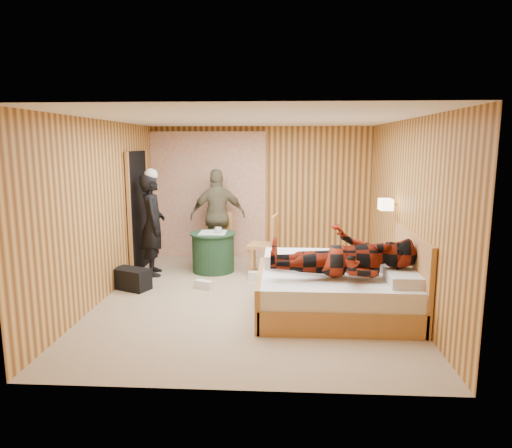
# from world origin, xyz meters

# --- Properties ---
(floor) EXTENTS (4.20, 5.00, 0.01)m
(floor) POSITION_xyz_m (0.00, 0.00, 0.00)
(floor) COLOR tan
(floor) RESTS_ON ground
(ceiling) EXTENTS (4.20, 5.00, 0.01)m
(ceiling) POSITION_xyz_m (0.00, 0.00, 2.50)
(ceiling) COLOR white
(ceiling) RESTS_ON wall_back
(wall_back) EXTENTS (4.20, 0.02, 2.50)m
(wall_back) POSITION_xyz_m (0.00, 2.50, 1.25)
(wall_back) COLOR tan
(wall_back) RESTS_ON floor
(wall_left) EXTENTS (0.02, 5.00, 2.50)m
(wall_left) POSITION_xyz_m (-2.10, 0.00, 1.25)
(wall_left) COLOR tan
(wall_left) RESTS_ON floor
(wall_right) EXTENTS (0.02, 5.00, 2.50)m
(wall_right) POSITION_xyz_m (2.10, 0.00, 1.25)
(wall_right) COLOR tan
(wall_right) RESTS_ON floor
(curtain) EXTENTS (2.20, 0.08, 2.40)m
(curtain) POSITION_xyz_m (-1.00, 2.43, 1.20)
(curtain) COLOR beige
(curtain) RESTS_ON floor
(doorway) EXTENTS (0.06, 0.90, 2.05)m
(doorway) POSITION_xyz_m (-2.06, 1.40, 1.02)
(doorway) COLOR black
(doorway) RESTS_ON floor
(wall_lamp) EXTENTS (0.26, 0.24, 0.16)m
(wall_lamp) POSITION_xyz_m (1.92, 0.45, 1.30)
(wall_lamp) COLOR gold
(wall_lamp) RESTS_ON wall_right
(bed) EXTENTS (1.98, 1.54, 1.06)m
(bed) POSITION_xyz_m (1.13, -0.54, 0.31)
(bed) COLOR #C38050
(bed) RESTS_ON floor
(nightstand) EXTENTS (0.41, 0.56, 0.54)m
(nightstand) POSITION_xyz_m (1.88, 0.54, 0.28)
(nightstand) COLOR #C38050
(nightstand) RESTS_ON floor
(round_table) EXTENTS (0.77, 0.77, 0.68)m
(round_table) POSITION_xyz_m (-0.76, 1.35, 0.34)
(round_table) COLOR #20452D
(round_table) RESTS_ON floor
(chair_far) EXTENTS (0.53, 0.53, 0.93)m
(chair_far) POSITION_xyz_m (-0.73, 1.96, 0.54)
(chair_far) COLOR #C38050
(chair_far) RESTS_ON floor
(chair_near) EXTENTS (0.54, 0.54, 1.02)m
(chair_near) POSITION_xyz_m (0.18, 1.19, 0.59)
(chair_near) COLOR #C38050
(chair_near) RESTS_ON floor
(duffel_bag) EXTENTS (0.63, 0.49, 0.32)m
(duffel_bag) POSITION_xyz_m (-1.85, 0.29, 0.16)
(duffel_bag) COLOR black
(duffel_bag) RESTS_ON floor
(sneaker_left) EXTENTS (0.31, 0.22, 0.13)m
(sneaker_left) POSITION_xyz_m (-0.76, 0.37, 0.06)
(sneaker_left) COLOR silver
(sneaker_left) RESTS_ON floor
(sneaker_right) EXTENTS (0.30, 0.13, 0.13)m
(sneaker_right) POSITION_xyz_m (0.03, 0.86, 0.07)
(sneaker_right) COLOR silver
(sneaker_right) RESTS_ON floor
(woman_standing) EXTENTS (0.55, 0.70, 1.70)m
(woman_standing) POSITION_xyz_m (-1.72, 1.10, 0.85)
(woman_standing) COLOR black
(woman_standing) RESTS_ON floor
(man_at_table) EXTENTS (1.08, 0.65, 1.72)m
(man_at_table) POSITION_xyz_m (-0.76, 1.99, 0.86)
(man_at_table) COLOR #696046
(man_at_table) RESTS_ON floor
(man_on_bed) EXTENTS (0.86, 0.67, 1.77)m
(man_on_bed) POSITION_xyz_m (1.15, -0.77, 0.96)
(man_on_bed) COLOR maroon
(man_on_bed) RESTS_ON bed
(book_lower) EXTENTS (0.21, 0.25, 0.02)m
(book_lower) POSITION_xyz_m (1.88, 0.49, 0.55)
(book_lower) COLOR silver
(book_lower) RESTS_ON nightstand
(book_upper) EXTENTS (0.27, 0.28, 0.02)m
(book_upper) POSITION_xyz_m (1.88, 0.49, 0.57)
(book_upper) COLOR silver
(book_upper) RESTS_ON nightstand
(cup_nightstand) EXTENTS (0.11, 0.11, 0.09)m
(cup_nightstand) POSITION_xyz_m (1.88, 0.67, 0.59)
(cup_nightstand) COLOR silver
(cup_nightstand) RESTS_ON nightstand
(cup_table) EXTENTS (0.16, 0.16, 0.10)m
(cup_table) POSITION_xyz_m (-0.66, 1.30, 0.73)
(cup_table) COLOR silver
(cup_table) RESTS_ON round_table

